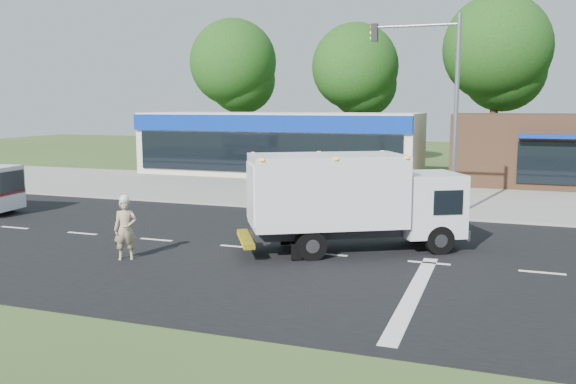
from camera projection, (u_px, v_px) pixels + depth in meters
The scene contains 11 objects.
ground at pixel (328, 255), 18.44m from camera, with size 120.00×120.00×0.00m, color #385123.
road_asphalt at pixel (328, 255), 18.44m from camera, with size 60.00×14.00×0.02m, color black.
sidewalk at pixel (381, 210), 26.07m from camera, with size 60.00×2.40×0.12m, color gray.
parking_apron at pixel (403, 193), 31.48m from camera, with size 60.00×9.00×0.02m, color gray.
lane_markings at pixel (362, 270), 16.73m from camera, with size 55.20×7.00×0.01m.
ems_box_truck at pixel (350, 195), 18.68m from camera, with size 6.99×5.19×3.03m.
emergency_worker at pixel (125, 228), 17.75m from camera, with size 0.79×0.71×1.93m.
retail_strip_mall at pixel (280, 143), 39.73m from camera, with size 18.00×6.20×4.00m.
brown_storefront at pixel (545, 150), 34.43m from camera, with size 10.00×6.70×4.00m.
traffic_signal_pole at pixel (440, 94), 24.04m from camera, with size 3.51×0.25×8.00m.
background_trees at pixel (425, 65), 43.92m from camera, with size 36.77×7.39×12.10m.
Camera 1 is at (4.92, -17.34, 4.50)m, focal length 38.00 mm.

